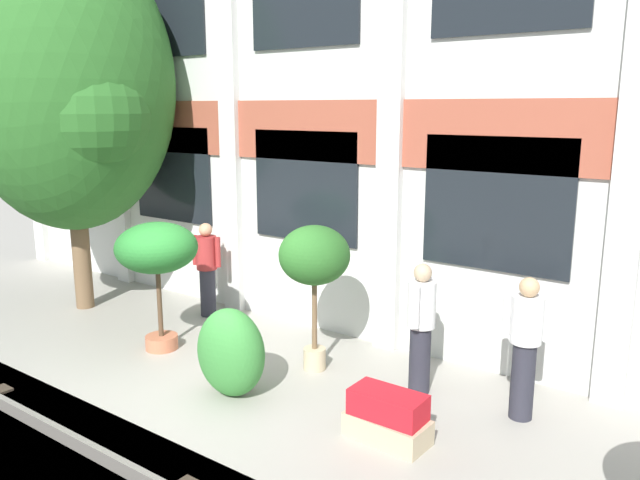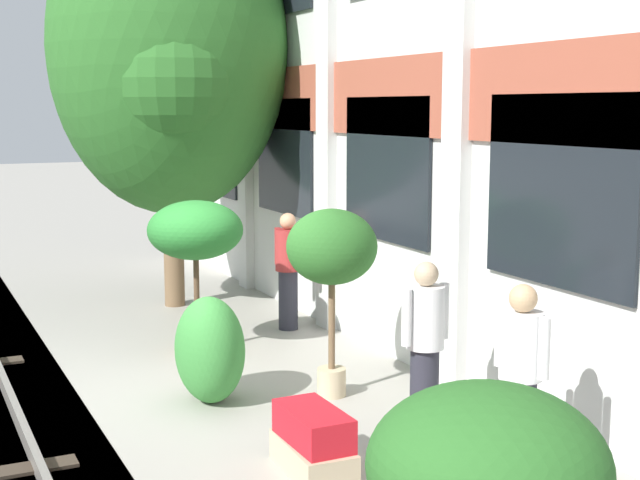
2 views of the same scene
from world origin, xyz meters
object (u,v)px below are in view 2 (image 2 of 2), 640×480
object	(u,v)px
potted_plant_square_trough	(313,443)
resident_watching_tracks	(520,381)
potted_plant_low_pan	(332,252)
broadleaf_tree	(169,54)
resident_by_doorway	(288,268)
topiary_hedge	(210,350)
potted_plant_terracotta_small	(487,473)
resident_near_plants	(425,345)
potted_plant_tall_urn	(195,235)

from	to	relation	value
potted_plant_square_trough	resident_watching_tracks	xyz separation A→B (m)	(0.98, 1.32, 0.63)
resident_watching_tracks	potted_plant_low_pan	bearing A→B (deg)	-93.41
broadleaf_tree	resident_by_doorway	world-z (taller)	broadleaf_tree
potted_plant_low_pan	topiary_hedge	size ratio (longest dim) A/B	1.81
potted_plant_square_trough	topiary_hedge	world-z (taller)	topiary_hedge
potted_plant_low_pan	topiary_hedge	world-z (taller)	potted_plant_low_pan
broadleaf_tree	potted_plant_low_pan	distance (m)	5.34
potted_plant_terracotta_small	potted_plant_low_pan	distance (m)	4.96
potted_plant_terracotta_small	potted_plant_square_trough	xyz separation A→B (m)	(-3.00, 0.49, -1.00)
potted_plant_low_pan	resident_by_doorway	distance (m)	2.93
potted_plant_square_trough	resident_near_plants	xyz separation A→B (m)	(-0.26, 1.23, 0.62)
resident_by_doorway	resident_watching_tracks	size ratio (longest dim) A/B	0.96
broadleaf_tree	potted_plant_low_pan	size ratio (longest dim) A/B	3.20
resident_watching_tracks	resident_near_plants	distance (m)	1.24
resident_watching_tracks	resident_near_plants	xyz separation A→B (m)	(-1.24, -0.09, -0.01)
potted_plant_tall_urn	topiary_hedge	xyz separation A→B (m)	(1.85, -0.46, -0.90)
broadleaf_tree	resident_by_doorway	size ratio (longest dim) A/B	3.96
potted_plant_low_pan	topiary_hedge	distance (m)	1.59
resident_watching_tracks	topiary_hedge	world-z (taller)	resident_watching_tracks
potted_plant_square_trough	potted_plant_low_pan	distance (m)	2.35
resident_by_doorway	broadleaf_tree	bearing A→B (deg)	-79.67
resident_by_doorway	potted_plant_square_trough	bearing A→B (deg)	54.30
potted_plant_square_trough	resident_by_doorway	world-z (taller)	resident_by_doorway
potted_plant_terracotta_small	resident_by_doorway	world-z (taller)	potted_plant_terracotta_small
topiary_hedge	potted_plant_square_trough	bearing A→B (deg)	4.92
potted_plant_square_trough	resident_near_plants	size ratio (longest dim) A/B	0.55
potted_plant_tall_urn	resident_watching_tracks	xyz separation A→B (m)	(4.91, 1.03, -0.56)
topiary_hedge	potted_plant_tall_urn	bearing A→B (deg)	165.99
potted_plant_square_trough	resident_watching_tracks	distance (m)	1.75
potted_plant_tall_urn	potted_plant_square_trough	xyz separation A→B (m)	(3.94, -0.28, -1.19)
potted_plant_terracotta_small	potted_plant_low_pan	bearing A→B (deg)	162.23
potted_plant_square_trough	potted_plant_low_pan	world-z (taller)	potted_plant_low_pan
potted_plant_low_pan	resident_watching_tracks	bearing A→B (deg)	6.36
potted_plant_terracotta_small	potted_plant_square_trough	bearing A→B (deg)	170.65
potted_plant_square_trough	resident_watching_tracks	bearing A→B (deg)	53.44
resident_by_doorway	resident_near_plants	distance (m)	4.24
potted_plant_low_pan	resident_by_doorway	xyz separation A→B (m)	(-2.76, 0.72, -0.67)
potted_plant_square_trough	topiary_hedge	distance (m)	2.11
potted_plant_square_trough	potted_plant_low_pan	xyz separation A→B (m)	(-1.71, 1.02, 1.26)
resident_near_plants	topiary_hedge	bearing A→B (deg)	28.81
resident_by_doorway	potted_plant_tall_urn	bearing A→B (deg)	5.74
broadleaf_tree	potted_plant_low_pan	world-z (taller)	broadleaf_tree
potted_plant_tall_urn	resident_by_doorway	distance (m)	1.66
potted_plant_terracotta_small	potted_plant_low_pan	size ratio (longest dim) A/B	0.86
broadleaf_tree	potted_plant_square_trough	distance (m)	7.46
potted_plant_terracotta_small	resident_near_plants	size ratio (longest dim) A/B	1.03
resident_by_doorway	resident_near_plants	world-z (taller)	resident_near_plants
potted_plant_terracotta_small	resident_by_doorway	bearing A→B (deg)	163.40
potted_plant_square_trough	resident_watching_tracks	size ratio (longest dim) A/B	0.55
potted_plant_tall_urn	resident_near_plants	xyz separation A→B (m)	(3.68, 0.95, -0.57)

